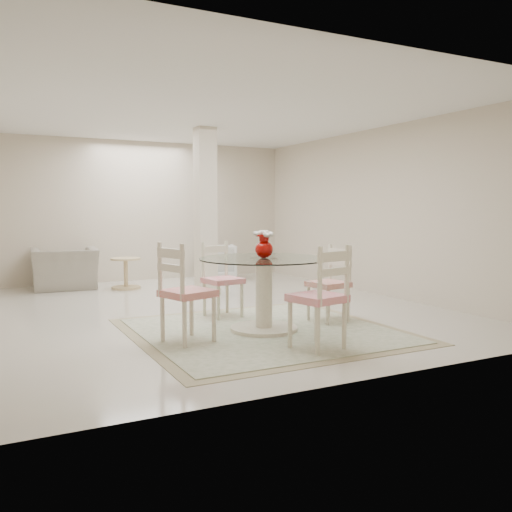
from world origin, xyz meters
name	(u,v)px	position (x,y,z in m)	size (l,w,h in m)	color
ground	(207,309)	(0.00, 0.00, 0.00)	(7.00, 7.00, 0.00)	beige
room_shell	(206,175)	(0.00, 0.00, 1.86)	(6.02, 7.02, 2.71)	beige
column	(205,212)	(0.50, 1.30, 1.35)	(0.30, 0.30, 2.70)	beige
area_rug	(264,331)	(0.07, -1.57, 0.01)	(2.90, 2.90, 0.02)	tan
dining_table	(264,294)	(0.07, -1.57, 0.43)	(1.46, 1.46, 0.84)	#F0E0C5
red_vase	(264,244)	(0.07, -1.57, 1.00)	(0.24, 0.22, 0.31)	#A50905
dining_chair_east	(332,277)	(1.08, -1.46, 0.55)	(0.48, 0.48, 1.05)	beige
dining_chair_north	(220,274)	(-0.04, -0.56, 0.56)	(0.49, 0.49, 1.07)	beige
dining_chair_west	(182,285)	(-0.95, -1.69, 0.61)	(0.58, 0.58, 1.16)	#EFDFC4
dining_chair_south	(323,290)	(0.18, -2.59, 0.61)	(0.55, 0.55, 1.16)	beige
recliner_taupe	(65,269)	(-1.50, 2.92, 0.36)	(1.09, 0.96, 0.71)	gray
armchair_white	(216,262)	(1.36, 2.93, 0.35)	(0.75, 0.77, 0.70)	white
side_table	(126,275)	(-0.54, 2.46, 0.25)	(0.52, 0.52, 0.54)	tan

